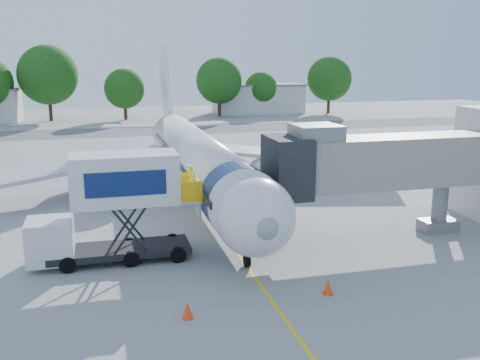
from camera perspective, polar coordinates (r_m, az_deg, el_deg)
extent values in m
plane|color=gray|center=(35.46, -3.37, -3.60)|extent=(160.00, 160.00, 0.00)
cube|color=yellow|center=(35.46, -3.37, -3.59)|extent=(0.15, 70.00, 0.01)
cube|color=#59595B|center=(76.30, -9.70, 5.19)|extent=(120.00, 10.00, 0.01)
cylinder|color=white|center=(37.62, -4.35, 2.06)|extent=(3.70, 28.00, 3.70)
sphere|color=white|center=(24.36, 1.71, -3.98)|extent=(3.70, 3.70, 3.70)
sphere|color=gray|center=(22.95, 2.81, -5.06)|extent=(1.10, 1.10, 1.10)
cone|color=white|center=(54.22, -7.65, 5.33)|extent=(3.70, 6.00, 3.70)
cube|color=white|center=(54.82, -7.92, 9.82)|extent=(0.35, 7.26, 8.29)
cube|color=#B7BABD|center=(43.51, 6.55, 2.56)|extent=(16.17, 9.32, 1.42)
cube|color=#B7BABD|center=(40.66, -17.83, 1.28)|extent=(16.17, 9.32, 1.42)
cylinder|color=#999BA0|center=(40.70, 2.94, 0.47)|extent=(2.10, 3.60, 2.10)
cylinder|color=#999BA0|center=(38.86, -12.71, -0.44)|extent=(2.10, 3.60, 2.10)
cube|color=black|center=(23.96, 1.92, -3.15)|extent=(2.60, 1.39, 0.81)
cylinder|color=#0B1E51|center=(27.14, -0.09, -2.19)|extent=(3.73, 2.00, 3.73)
cylinder|color=silver|center=(26.45, 0.75, -7.73)|extent=(0.16, 0.16, 1.50)
cylinder|color=black|center=(26.61, 0.74, -8.59)|extent=(0.25, 0.64, 0.64)
cylinder|color=black|center=(41.55, -1.52, -0.46)|extent=(0.35, 0.90, 0.90)
cylinder|color=black|center=(40.71, -8.66, -0.89)|extent=(0.35, 0.90, 0.90)
cube|color=gray|center=(31.16, 15.66, 1.95)|extent=(13.60, 2.60, 2.80)
cube|color=black|center=(28.59, 5.03, 1.42)|extent=(2.00, 3.20, 3.20)
cube|color=slate|center=(28.86, 8.11, 5.08)|extent=(2.40, 2.40, 0.80)
cylinder|color=slate|center=(33.68, 20.51, -2.67)|extent=(0.90, 0.90, 3.00)
cube|color=slate|center=(33.99, 20.36, -4.53)|extent=(2.20, 1.20, 0.70)
cylinder|color=black|center=(33.49, 19.09, -4.69)|extent=(0.30, 0.70, 0.70)
cylinder|color=black|center=(34.51, 21.59, -4.38)|extent=(0.30, 0.70, 0.70)
cube|color=black|center=(28.02, -12.67, -7.28)|extent=(7.00, 2.30, 0.35)
cube|color=silver|center=(27.88, -19.58, -6.10)|extent=(2.20, 2.20, 2.10)
cube|color=black|center=(27.74, -19.65, -5.22)|extent=(1.90, 2.10, 0.70)
cube|color=silver|center=(27.00, -12.21, 0.16)|extent=(5.20, 2.40, 2.50)
cube|color=#0B1E51|center=(25.81, -12.08, -0.42)|extent=(3.80, 0.04, 1.20)
cube|color=silver|center=(27.59, -5.55, -1.90)|extent=(1.10, 2.20, 0.10)
cube|color=#FFB90D|center=(26.45, -5.20, -1.31)|extent=(1.10, 0.06, 1.10)
cube|color=#FFB90D|center=(28.46, -5.92, -0.30)|extent=(1.10, 0.06, 1.10)
cylinder|color=black|center=(27.30, -6.63, -7.93)|extent=(0.80, 0.25, 0.80)
cylinder|color=black|center=(29.26, -7.23, -6.50)|extent=(0.80, 0.25, 0.80)
cylinder|color=black|center=(27.15, -17.89, -8.62)|extent=(0.80, 0.25, 0.80)
cylinder|color=black|center=(29.11, -17.70, -7.13)|extent=(0.80, 0.25, 0.80)
imported|color=#CDE818|center=(27.41, -5.21, -0.11)|extent=(0.39, 0.60, 1.64)
cube|color=silver|center=(21.14, 13.76, -13.82)|extent=(3.92, 3.00, 1.40)
cube|color=#0B1E51|center=(20.95, 13.83, -12.72)|extent=(2.50, 2.34, 0.35)
cylinder|color=black|center=(19.95, 12.67, -16.63)|extent=(0.74, 0.50, 0.70)
cylinder|color=black|center=(20.75, 9.62, -15.25)|extent=(0.74, 0.50, 0.70)
cylinder|color=black|center=(21.95, 17.55, -14.05)|extent=(0.74, 0.50, 0.70)
cylinder|color=black|center=(22.68, 14.60, -12.94)|extent=(0.74, 0.50, 0.70)
cone|color=#FF410D|center=(24.01, 9.37, -11.17)|extent=(0.44, 0.44, 0.70)
cube|color=#FF410D|center=(24.15, 9.34, -11.88)|extent=(0.40, 0.40, 0.04)
cone|color=#FF410D|center=(21.82, -5.61, -13.65)|extent=(0.43, 0.43, 0.69)
cube|color=#FF410D|center=(21.97, -5.59, -14.41)|extent=(0.39, 0.39, 0.04)
cube|color=silver|center=(99.84, 1.95, 8.60)|extent=(16.00, 7.00, 5.00)
cube|color=slate|center=(99.67, 1.96, 10.12)|extent=(16.40, 7.40, 0.30)
cylinder|color=#382314|center=(92.39, -19.58, 7.28)|extent=(0.56, 0.56, 4.26)
sphere|color=#1B4312|center=(92.09, -19.82, 10.50)|extent=(9.46, 9.46, 9.46)
cylinder|color=#382314|center=(90.88, -12.12, 7.24)|extent=(0.56, 0.56, 2.94)
sphere|color=#1B4312|center=(90.61, -12.22, 9.50)|extent=(6.54, 6.54, 6.54)
cylinder|color=#382314|center=(94.07, -2.22, 7.89)|extent=(0.56, 0.56, 3.57)
sphere|color=#1B4312|center=(93.78, -2.25, 10.55)|extent=(7.93, 7.93, 7.93)
cylinder|color=#382314|center=(98.39, 2.24, 7.85)|extent=(0.56, 0.56, 2.67)
sphere|color=#1B4312|center=(98.16, 2.26, 9.75)|extent=(5.93, 5.93, 5.93)
cylinder|color=#382314|center=(101.09, 9.42, 8.10)|extent=(0.56, 0.56, 3.64)
sphere|color=#1B4312|center=(100.82, 9.51, 10.62)|extent=(8.08, 8.08, 8.08)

